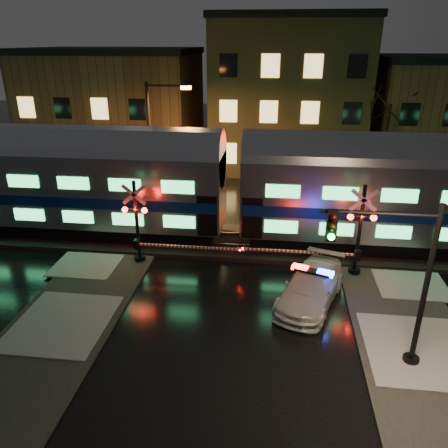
# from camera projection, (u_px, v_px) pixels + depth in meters

# --- Properties ---
(ground) EXTENTS (120.00, 120.00, 0.00)m
(ground) POSITION_uv_depth(u_px,v_px,m) (239.00, 295.00, 18.73)
(ground) COLOR black
(ground) RESTS_ON ground
(ballast) EXTENTS (90.00, 4.20, 0.24)m
(ballast) POSITION_uv_depth(u_px,v_px,m) (247.00, 243.00, 23.25)
(ballast) COLOR black
(ballast) RESTS_ON ground
(sidewalk_left) EXTENTS (4.00, 20.00, 0.12)m
(sidewalk_left) POSITION_uv_depth(u_px,v_px,m) (19.00, 380.00, 13.95)
(sidewalk_left) COLOR #2D2D2D
(sidewalk_left) RESTS_ON ground
(sidewalk_right) EXTENTS (4.00, 20.00, 0.12)m
(sidewalk_right) POSITION_uv_depth(u_px,v_px,m) (446.00, 420.00, 12.49)
(sidewalk_right) COLOR #2D2D2D
(sidewalk_right) RESTS_ON ground
(building_left) EXTENTS (14.00, 10.00, 9.00)m
(building_left) POSITION_uv_depth(u_px,v_px,m) (116.00, 108.00, 38.55)
(building_left) COLOR brown
(building_left) RESTS_ON ground
(building_mid) EXTENTS (12.00, 11.00, 11.50)m
(building_mid) POSITION_uv_depth(u_px,v_px,m) (287.00, 96.00, 36.84)
(building_mid) COLOR brown
(building_mid) RESTS_ON ground
(building_right) EXTENTS (12.00, 10.00, 8.50)m
(building_right) POSITION_uv_depth(u_px,v_px,m) (447.00, 118.00, 35.50)
(building_right) COLOR brown
(building_right) RESTS_ON ground
(train) EXTENTS (51.00, 3.12, 5.92)m
(train) POSITION_uv_depth(u_px,v_px,m) (233.00, 184.00, 22.07)
(train) COLOR black
(train) RESTS_ON ballast
(police_car) EXTENTS (3.46, 5.22, 1.57)m
(police_car) POSITION_uv_depth(u_px,v_px,m) (311.00, 287.00, 17.95)
(police_car) COLOR silver
(police_car) RESTS_ON ground
(crossing_signal_right) EXTENTS (6.17, 0.67, 4.37)m
(crossing_signal_right) POSITION_uv_depth(u_px,v_px,m) (351.00, 240.00, 19.59)
(crossing_signal_right) COLOR black
(crossing_signal_right) RESTS_ON ground
(crossing_signal_left) EXTENTS (5.87, 0.66, 4.16)m
(crossing_signal_left) POSITION_uv_depth(u_px,v_px,m) (144.00, 231.00, 20.70)
(crossing_signal_left) COLOR black
(crossing_signal_left) RESTS_ON ground
(traffic_light) EXTENTS (3.73, 0.68, 5.76)m
(traffic_light) POSITION_uv_depth(u_px,v_px,m) (396.00, 284.00, 13.59)
(traffic_light) COLOR black
(traffic_light) RESTS_ON ground
(streetlight) EXTENTS (2.65, 0.28, 7.92)m
(streetlight) POSITION_uv_depth(u_px,v_px,m) (154.00, 141.00, 25.84)
(streetlight) COLOR black
(streetlight) RESTS_ON ground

